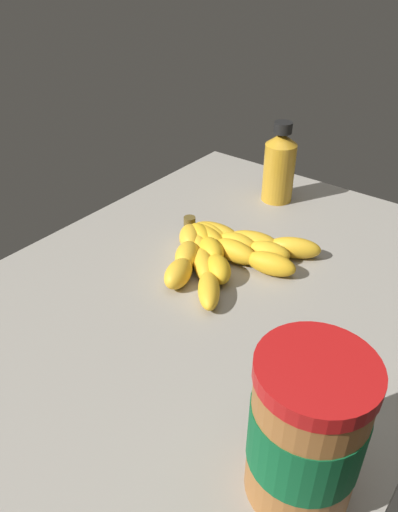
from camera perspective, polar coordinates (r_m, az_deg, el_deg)
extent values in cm
cube|color=gray|center=(73.43, 2.91, -4.28)|extent=(80.70, 62.47, 3.97)
ellipsoid|color=gold|center=(78.99, -1.02, 2.17)|extent=(7.18, 6.86, 3.61)
ellipsoid|color=gold|center=(74.75, -1.30, 0.13)|extent=(7.31, 6.21, 3.61)
ellipsoid|color=gold|center=(70.79, -2.44, -2.07)|extent=(7.13, 5.30, 3.61)
ellipsoid|color=gold|center=(78.63, -0.26, 1.79)|extent=(7.41, 8.38, 3.09)
ellipsoid|color=gold|center=(73.30, 0.72, -0.88)|extent=(7.94, 7.99, 3.09)
ellipsoid|color=gold|center=(68.06, 1.16, -4.01)|extent=(8.34, 7.48, 3.09)
ellipsoid|color=gold|center=(79.43, 0.07, 2.38)|extent=(5.91, 6.95, 3.63)
ellipsoid|color=gold|center=(75.74, 1.43, 0.64)|extent=(6.33, 6.97, 3.63)
ellipsoid|color=gold|center=(71.99, 2.48, -1.37)|extent=(6.64, 6.88, 3.63)
ellipsoid|color=gold|center=(79.42, 0.93, 2.29)|extent=(5.14, 8.33, 3.43)
ellipsoid|color=gold|center=(75.92, 4.25, 0.54)|extent=(3.63, 7.83, 3.43)
ellipsoid|color=gold|center=(73.71, 8.41, -0.91)|extent=(4.79, 8.24, 3.43)
ellipsoid|color=gold|center=(80.30, 1.22, 2.64)|extent=(3.40, 6.73, 3.37)
ellipsoid|color=gold|center=(77.93, 4.50, 1.47)|extent=(4.09, 7.05, 3.37)
ellipsoid|color=gold|center=(76.35, 8.17, 0.44)|extent=(4.80, 7.30, 3.37)
ellipsoid|color=gold|center=(80.62, 1.90, 2.76)|extent=(4.73, 8.74, 3.34)
ellipsoid|color=gold|center=(78.76, 6.35, 1.73)|extent=(5.66, 8.91, 3.34)
ellipsoid|color=gold|center=(78.14, 11.11, 0.96)|extent=(6.50, 8.93, 3.34)
cylinder|color=brown|center=(82.45, -1.10, 3.65)|extent=(2.00, 2.00, 3.00)
cylinder|color=#9E602D|center=(45.51, 12.31, -19.96)|extent=(9.73, 9.73, 14.36)
cylinder|color=#0F592D|center=(44.94, 12.42, -19.42)|extent=(9.92, 9.92, 6.46)
cylinder|color=#B71414|center=(39.48, 13.72, -13.10)|extent=(10.04, 10.04, 1.54)
cylinder|color=gold|center=(93.54, 9.31, 9.62)|extent=(5.84, 5.84, 11.05)
cone|color=gold|center=(91.07, 9.70, 13.40)|extent=(5.84, 5.84, 2.16)
cylinder|color=black|center=(90.39, 9.82, 14.61)|extent=(3.32, 3.32, 1.92)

